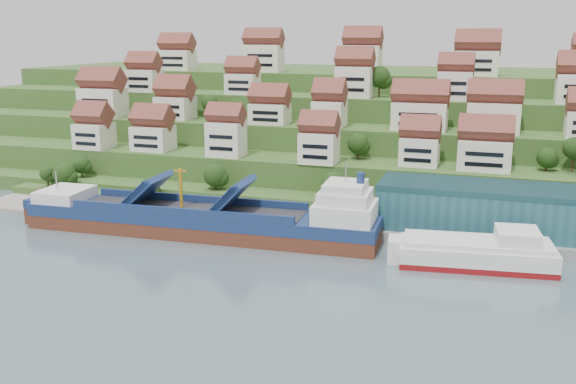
% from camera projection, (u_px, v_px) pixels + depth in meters
% --- Properties ---
extents(ground, '(300.00, 300.00, 0.00)m').
position_uv_depth(ground, '(265.00, 242.00, 138.57)').
color(ground, slate).
rests_on(ground, ground).
extents(quay, '(180.00, 14.00, 2.20)m').
position_uv_depth(quay, '(370.00, 227.00, 146.08)').
color(quay, gray).
rests_on(quay, ground).
extents(pebble_beach, '(45.00, 20.00, 1.00)m').
position_uv_depth(pebble_beach, '(72.00, 205.00, 167.13)').
color(pebble_beach, gray).
rests_on(pebble_beach, ground).
extents(hillside, '(260.00, 128.00, 31.00)m').
position_uv_depth(hillside, '(364.00, 129.00, 231.55)').
color(hillside, '#2D4C1E').
rests_on(hillside, ground).
extents(hillside_village, '(161.50, 62.48, 29.28)m').
position_uv_depth(hillside_village, '(338.00, 102.00, 188.86)').
color(hillside_village, white).
rests_on(hillside_village, ground).
extents(hillside_trees, '(139.45, 62.72, 31.47)m').
position_uv_depth(hillside_trees, '(301.00, 138.00, 176.15)').
color(hillside_trees, '#224216').
rests_on(hillside_trees, ground).
extents(warehouse, '(60.00, 15.00, 10.00)m').
position_uv_depth(warehouse, '(521.00, 210.00, 136.75)').
color(warehouse, '#235661').
rests_on(warehouse, quay).
extents(flagpole, '(1.28, 0.16, 8.00)m').
position_uv_depth(flagpole, '(358.00, 207.00, 140.66)').
color(flagpole, gray).
rests_on(flagpole, quay).
extents(beach_huts, '(14.40, 3.70, 2.20)m').
position_uv_depth(beach_huts, '(62.00, 199.00, 166.20)').
color(beach_huts, white).
rests_on(beach_huts, pebble_beach).
extents(cargo_ship, '(80.90, 16.14, 17.87)m').
position_uv_depth(cargo_ship, '(209.00, 221.00, 142.62)').
color(cargo_ship, '#58291A').
rests_on(cargo_ship, ground).
extents(second_ship, '(30.20, 14.29, 8.44)m').
position_uv_depth(second_ship, '(480.00, 253.00, 123.92)').
color(second_ship, maroon).
rests_on(second_ship, ground).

